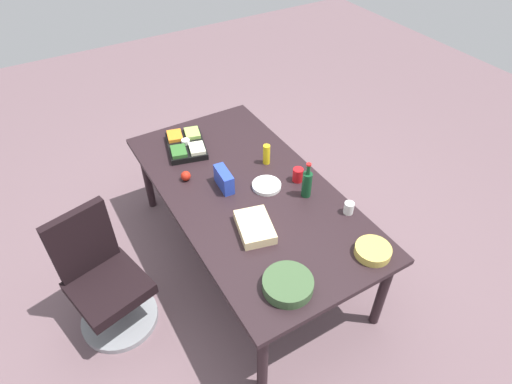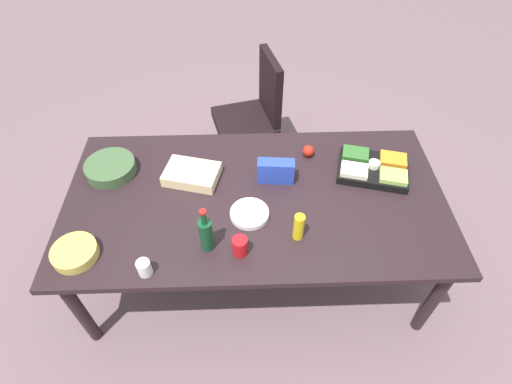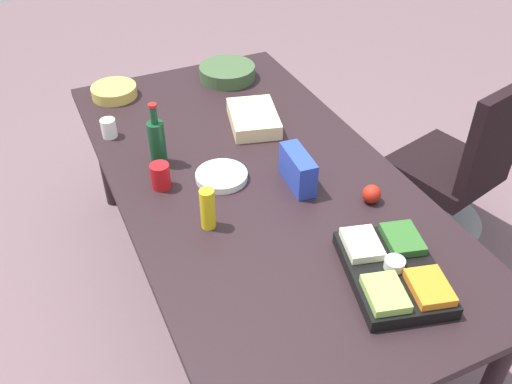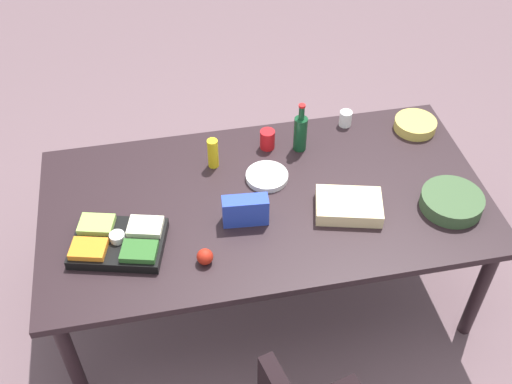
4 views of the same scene
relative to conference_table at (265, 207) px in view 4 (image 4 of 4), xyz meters
The scene contains 13 objects.
ground_plane 0.68m from the conference_table, ahead, with size 10.00×10.00×0.00m, color #6D545A.
conference_table is the anchor object (origin of this frame).
veggie_tray 0.76m from the conference_table, 166.21° to the right, with size 0.48×0.40×0.09m.
red_solo_cup 0.41m from the conference_table, 76.73° to the left, with size 0.08×0.08×0.11m, color red.
wine_bottle 0.47m from the conference_table, 52.72° to the left, with size 0.07×0.07×0.29m.
mustard_bottle 0.40m from the conference_table, 126.49° to the left, with size 0.06×0.06×0.17m, color yellow.
paper_plate_stack 0.17m from the conference_table, 75.16° to the left, with size 0.22×0.22×0.03m, color white.
salad_bowl 0.92m from the conference_table, 14.83° to the right, with size 0.31×0.31×0.07m, color #3D5935.
sheet_cake 0.43m from the conference_table, 23.32° to the right, with size 0.32×0.22×0.07m, color beige.
chip_bag_blue 0.23m from the conference_table, 133.45° to the right, with size 0.22×0.08×0.15m, color #2943BA.
paper_cup 0.76m from the conference_table, 41.07° to the left, with size 0.07×0.07×0.09m, color white.
chip_bowl 1.02m from the conference_table, 22.06° to the left, with size 0.23×0.23×0.06m, color gold.
apple_red 0.51m from the conference_table, 135.33° to the right, with size 0.08×0.08×0.08m, color #B32213.
Camera 4 is at (-0.47, -2.15, 2.95)m, focal length 43.54 mm.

